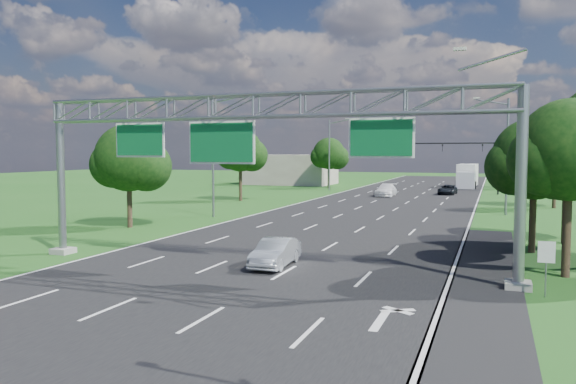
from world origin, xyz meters
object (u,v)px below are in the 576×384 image
at_px(regulatory_sign, 546,257).
at_px(traffic_signal, 470,154).
at_px(box_truck, 467,176).
at_px(sign_gantry, 258,119).
at_px(silver_sedan, 275,253).

distance_m(regulatory_sign, traffic_signal, 54.37).
distance_m(traffic_signal, box_truck, 14.86).
xyz_separation_m(sign_gantry, regulatory_sign, (12.07, -1.02, -5.38)).
relative_size(traffic_signal, silver_sedan, 3.04).
bearing_deg(silver_sedan, regulatory_sign, -11.48).
height_order(sign_gantry, traffic_signal, sign_gantry).
xyz_separation_m(regulatory_sign, traffic_signal, (-4.92, 54.02, 3.66)).
bearing_deg(regulatory_sign, sign_gantry, 175.17).
relative_size(silver_sedan, box_truck, 0.42).
height_order(sign_gantry, box_truck, sign_gantry).
bearing_deg(box_truck, silver_sedan, -92.31).
distance_m(traffic_signal, silver_sedan, 52.83).
bearing_deg(sign_gantry, regulatory_sign, -4.83).
height_order(sign_gantry, silver_sedan, sign_gantry).
bearing_deg(traffic_signal, regulatory_sign, -84.80).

